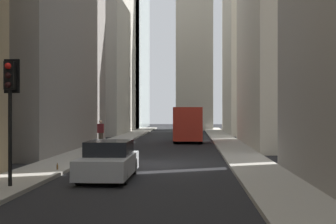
{
  "coord_description": "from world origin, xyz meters",
  "views": [
    {
      "loc": [
        -22.0,
        -1.73,
        2.54
      ],
      "look_at": [
        11.42,
        0.02,
        2.47
      ],
      "focal_mm": 49.22,
      "sensor_mm": 36.0,
      "label": 1
    }
  ],
  "objects_px": {
    "delivery_truck": "(188,124)",
    "sedan_silver": "(109,161)",
    "discarded_bottle": "(57,167)",
    "traffic_light_foreground": "(10,92)",
    "pedestrian": "(101,131)"
  },
  "relations": [
    {
      "from": "delivery_truck",
      "to": "traffic_light_foreground",
      "type": "relative_size",
      "value": 1.58
    },
    {
      "from": "delivery_truck",
      "to": "pedestrian",
      "type": "distance_m",
      "value": 8.55
    },
    {
      "from": "delivery_truck",
      "to": "sedan_silver",
      "type": "relative_size",
      "value": 1.5
    },
    {
      "from": "discarded_bottle",
      "to": "pedestrian",
      "type": "bearing_deg",
      "value": 3.83
    },
    {
      "from": "traffic_light_foreground",
      "to": "delivery_truck",
      "type": "bearing_deg",
      "value": -13.16
    },
    {
      "from": "delivery_truck",
      "to": "traffic_light_foreground",
      "type": "xyz_separation_m",
      "value": [
        -23.5,
        5.5,
        1.68
      ]
    },
    {
      "from": "delivery_truck",
      "to": "pedestrian",
      "type": "bearing_deg",
      "value": 134.61
    },
    {
      "from": "sedan_silver",
      "to": "traffic_light_foreground",
      "type": "xyz_separation_m",
      "value": [
        -2.68,
        2.7,
        2.47
      ]
    },
    {
      "from": "pedestrian",
      "to": "sedan_silver",
      "type": "bearing_deg",
      "value": -167.53
    },
    {
      "from": "delivery_truck",
      "to": "sedan_silver",
      "type": "xyz_separation_m",
      "value": [
        -20.82,
        2.8,
        -0.8
      ]
    },
    {
      "from": "delivery_truck",
      "to": "pedestrian",
      "type": "height_order",
      "value": "delivery_truck"
    },
    {
      "from": "traffic_light_foreground",
      "to": "pedestrian",
      "type": "bearing_deg",
      "value": 1.91
    },
    {
      "from": "delivery_truck",
      "to": "discarded_bottle",
      "type": "xyz_separation_m",
      "value": [
        -19.37,
        5.19,
        -1.21
      ]
    },
    {
      "from": "discarded_bottle",
      "to": "delivery_truck",
      "type": "bearing_deg",
      "value": -14.99
    },
    {
      "from": "pedestrian",
      "to": "discarded_bottle",
      "type": "distance_m",
      "value": 13.43
    }
  ]
}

